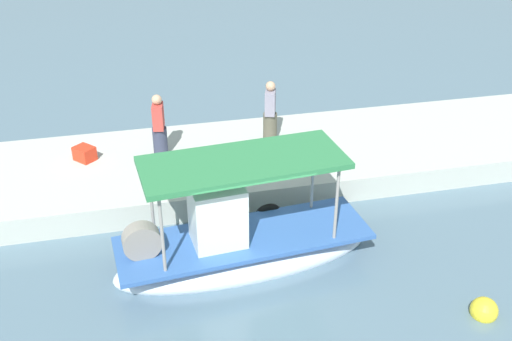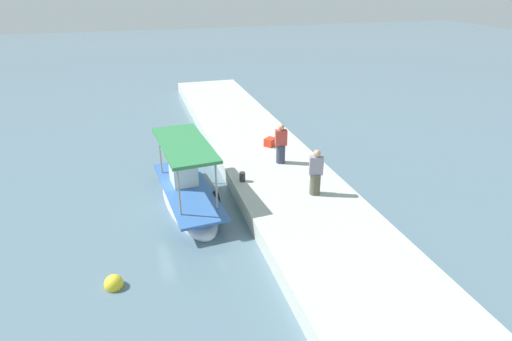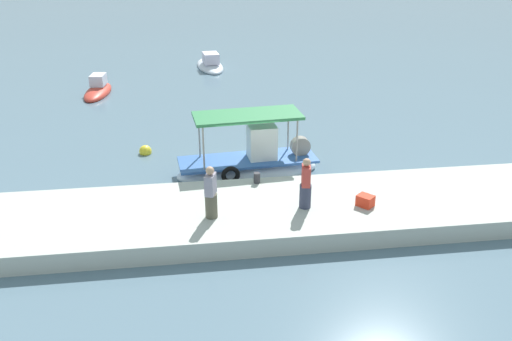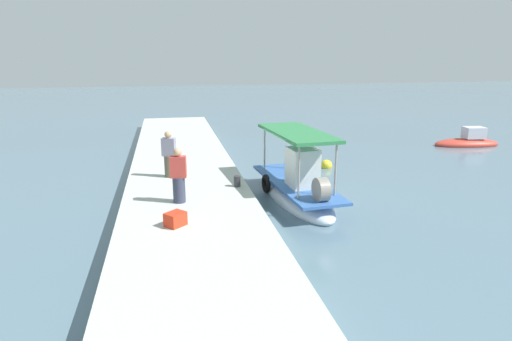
# 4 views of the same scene
# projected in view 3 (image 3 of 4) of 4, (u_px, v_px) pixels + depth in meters

# --- Properties ---
(ground_plane) EXTENTS (120.00, 120.00, 0.00)m
(ground_plane) POSITION_uv_depth(u_px,v_px,m) (246.00, 173.00, 22.27)
(ground_plane) COLOR slate
(dock_quay) EXTENTS (36.00, 4.35, 0.66)m
(dock_quay) POSITION_uv_depth(u_px,v_px,m) (260.00, 214.00, 18.45)
(dock_quay) COLOR #B9BEB4
(dock_quay) RESTS_ON ground_plane
(main_fishing_boat) EXTENTS (5.92, 2.20, 2.92)m
(main_fishing_boat) POSITION_uv_depth(u_px,v_px,m) (250.00, 163.00, 22.01)
(main_fishing_boat) COLOR silver
(main_fishing_boat) RESTS_ON ground_plane
(fisherman_near_bollard) EXTENTS (0.50, 0.57, 1.79)m
(fisherman_near_bollard) POSITION_uv_depth(u_px,v_px,m) (211.00, 195.00, 17.25)
(fisherman_near_bollard) COLOR #535141
(fisherman_near_bollard) RESTS_ON dock_quay
(fisherman_by_crate) EXTENTS (0.45, 0.54, 1.78)m
(fisherman_by_crate) POSITION_uv_depth(u_px,v_px,m) (306.00, 186.00, 17.87)
(fisherman_by_crate) COLOR #353A50
(fisherman_by_crate) RESTS_ON dock_quay
(mooring_bollard) EXTENTS (0.24, 0.24, 0.39)m
(mooring_bollard) POSITION_uv_depth(u_px,v_px,m) (257.00, 178.00, 19.84)
(mooring_bollard) COLOR #2D2D33
(mooring_bollard) RESTS_ON dock_quay
(cargo_crate) EXTENTS (0.66, 0.67, 0.39)m
(cargo_crate) POSITION_uv_depth(u_px,v_px,m) (365.00, 201.00, 18.20)
(cargo_crate) COLOR red
(cargo_crate) RESTS_ON dock_quay
(marker_buoy) EXTENTS (0.55, 0.55, 0.55)m
(marker_buoy) POSITION_uv_depth(u_px,v_px,m) (145.00, 151.00, 24.12)
(marker_buoy) COLOR yellow
(marker_buoy) RESTS_ON ground_plane
(moored_boat_near) EXTENTS (2.22, 4.75, 1.39)m
(moored_boat_near) POSITION_uv_depth(u_px,v_px,m) (210.00, 65.00, 38.60)
(moored_boat_near) COLOR silver
(moored_boat_near) RESTS_ON ground_plane
(moored_boat_mid) EXTENTS (1.80, 3.98, 1.34)m
(moored_boat_mid) POSITION_uv_depth(u_px,v_px,m) (98.00, 91.00, 32.68)
(moored_boat_mid) COLOR red
(moored_boat_mid) RESTS_ON ground_plane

